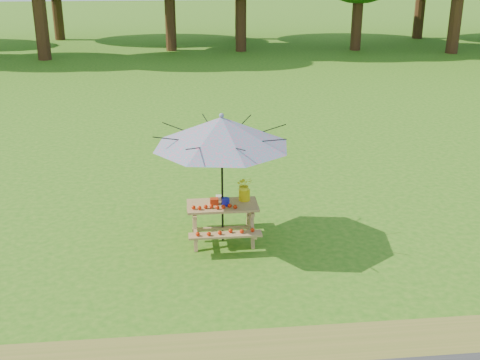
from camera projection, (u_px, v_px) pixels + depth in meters
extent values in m
plane|color=#286713|center=(408.00, 244.00, 10.28)|extent=(120.00, 120.00, 0.00)
cube|color=#8E5C40|center=(222.00, 205.00, 10.21)|extent=(1.20, 0.62, 0.04)
cube|color=#8E5C40|center=(225.00, 235.00, 9.80)|extent=(1.20, 0.22, 0.04)
cube|color=#8E5C40|center=(220.00, 208.00, 10.82)|extent=(1.20, 0.22, 0.04)
cylinder|color=black|center=(222.00, 179.00, 10.04)|extent=(0.04, 0.04, 2.25)
cone|color=teal|center=(222.00, 132.00, 9.75)|extent=(2.75, 2.75, 0.49)
sphere|color=teal|center=(221.00, 116.00, 9.65)|extent=(0.08, 0.08, 0.08)
cube|color=#AE2B0D|center=(214.00, 201.00, 10.20)|extent=(0.14, 0.12, 0.10)
cylinder|color=#1516AC|center=(226.00, 202.00, 10.14)|extent=(0.13, 0.13, 0.13)
cube|color=beige|center=(220.00, 198.00, 10.38)|extent=(0.13, 0.13, 0.07)
cylinder|color=#DFBF0B|center=(244.00, 195.00, 10.34)|extent=(0.20, 0.20, 0.20)
imported|color=yellow|center=(244.00, 185.00, 10.28)|extent=(0.27, 0.24, 0.29)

